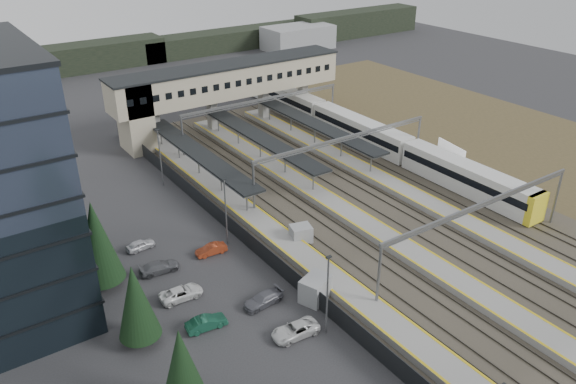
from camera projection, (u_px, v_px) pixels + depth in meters
ground at (339, 262)px, 59.90m from camera, size 220.00×220.00×0.00m
conifer_row at (154, 323)px, 43.77m from camera, size 4.42×49.82×9.50m
car_park at (285, 368)px, 45.31m from camera, size 10.55×44.26×1.28m
lampposts at (269, 245)px, 54.82m from camera, size 0.50×53.25×8.07m
fence at (262, 252)px, 59.84m from camera, size 0.08×90.00×2.00m
relay_cabin_near at (316, 289)px, 53.65m from camera, size 3.52×3.07×2.45m
relay_cabin_far at (301, 234)px, 62.93m from camera, size 2.71×2.44×2.10m
rail_corridor at (373, 216)px, 68.16m from camera, size 34.00×90.00×0.92m
canopies at (260, 138)px, 81.50m from camera, size 23.10×30.00×3.28m
footbridge at (214, 86)px, 91.06m from camera, size 40.40×6.40×11.20m
gantries at (405, 174)px, 65.44m from camera, size 28.40×62.28×7.17m
train at (362, 132)px, 88.64m from camera, size 3.02×63.12×3.80m
billboard at (451, 155)px, 77.86m from camera, size 1.15×5.58×4.73m
scrub_east at (546, 153)px, 86.27m from camera, size 34.00×120.00×0.06m
treeline_far at (178, 47)px, 138.40m from camera, size 170.00×19.00×7.00m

